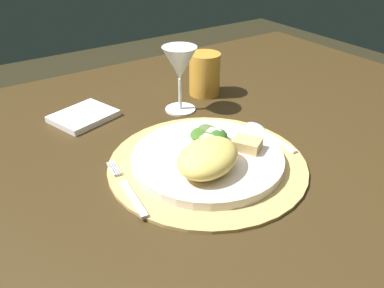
{
  "coord_description": "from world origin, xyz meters",
  "views": [
    {
      "loc": [
        -0.43,
        -0.58,
        1.14
      ],
      "look_at": [
        -0.06,
        -0.05,
        0.76
      ],
      "focal_mm": 37.16,
      "sensor_mm": 36.0,
      "label": 1
    }
  ],
  "objects_px": {
    "dining_table": "(204,193)",
    "spoon": "(262,131)",
    "dinner_plate": "(207,158)",
    "amber_tumbler": "(205,74)",
    "fork": "(128,190)",
    "wine_glass": "(180,66)",
    "napkin": "(84,116)"
  },
  "relations": [
    {
      "from": "fork",
      "to": "wine_glass",
      "type": "bearing_deg",
      "value": 42.2
    },
    {
      "from": "dining_table",
      "to": "napkin",
      "type": "distance_m",
      "value": 0.32
    },
    {
      "from": "dining_table",
      "to": "fork",
      "type": "distance_m",
      "value": 0.29
    },
    {
      "from": "spoon",
      "to": "wine_glass",
      "type": "xyz_separation_m",
      "value": [
        -0.08,
        0.19,
        0.1
      ]
    },
    {
      "from": "dinner_plate",
      "to": "fork",
      "type": "distance_m",
      "value": 0.16
    },
    {
      "from": "dining_table",
      "to": "dinner_plate",
      "type": "bearing_deg",
      "value": -123.81
    },
    {
      "from": "dinner_plate",
      "to": "napkin",
      "type": "xyz_separation_m",
      "value": [
        -0.12,
        0.3,
        -0.01
      ]
    },
    {
      "from": "dinner_plate",
      "to": "amber_tumbler",
      "type": "relative_size",
      "value": 2.66
    },
    {
      "from": "wine_glass",
      "to": "dining_table",
      "type": "bearing_deg",
      "value": -98.49
    },
    {
      "from": "fork",
      "to": "amber_tumbler",
      "type": "distance_m",
      "value": 0.44
    },
    {
      "from": "napkin",
      "to": "amber_tumbler",
      "type": "height_order",
      "value": "amber_tumbler"
    },
    {
      "from": "dinner_plate",
      "to": "napkin",
      "type": "bearing_deg",
      "value": 111.49
    },
    {
      "from": "dining_table",
      "to": "wine_glass",
      "type": "height_order",
      "value": "wine_glass"
    },
    {
      "from": "dinner_plate",
      "to": "amber_tumbler",
      "type": "bearing_deg",
      "value": 55.41
    },
    {
      "from": "dining_table",
      "to": "wine_glass",
      "type": "xyz_separation_m",
      "value": [
        0.02,
        0.13,
        0.26
      ]
    },
    {
      "from": "dinner_plate",
      "to": "spoon",
      "type": "distance_m",
      "value": 0.16
    },
    {
      "from": "dinner_plate",
      "to": "napkin",
      "type": "distance_m",
      "value": 0.33
    },
    {
      "from": "napkin",
      "to": "fork",
      "type": "bearing_deg",
      "value": -97.3
    },
    {
      "from": "dining_table",
      "to": "fork",
      "type": "bearing_deg",
      "value": -157.17
    },
    {
      "from": "dining_table",
      "to": "spoon",
      "type": "relative_size",
      "value": 9.81
    },
    {
      "from": "dinner_plate",
      "to": "wine_glass",
      "type": "bearing_deg",
      "value": 69.41
    },
    {
      "from": "amber_tumbler",
      "to": "wine_glass",
      "type": "bearing_deg",
      "value": -155.29
    },
    {
      "from": "dining_table",
      "to": "spoon",
      "type": "height_order",
      "value": "spoon"
    },
    {
      "from": "spoon",
      "to": "napkin",
      "type": "height_order",
      "value": "same"
    },
    {
      "from": "dining_table",
      "to": "dinner_plate",
      "type": "height_order",
      "value": "dinner_plate"
    },
    {
      "from": "wine_glass",
      "to": "amber_tumbler",
      "type": "distance_m",
      "value": 0.13
    },
    {
      "from": "amber_tumbler",
      "to": "napkin",
      "type": "bearing_deg",
      "value": 173.36
    },
    {
      "from": "dining_table",
      "to": "fork",
      "type": "height_order",
      "value": "fork"
    },
    {
      "from": "dining_table",
      "to": "spoon",
      "type": "bearing_deg",
      "value": -35.51
    },
    {
      "from": "dinner_plate",
      "to": "spoon",
      "type": "relative_size",
      "value": 1.94
    },
    {
      "from": "dinner_plate",
      "to": "fork",
      "type": "bearing_deg",
      "value": 179.06
    },
    {
      "from": "spoon",
      "to": "amber_tumbler",
      "type": "distance_m",
      "value": 0.25
    }
  ]
}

